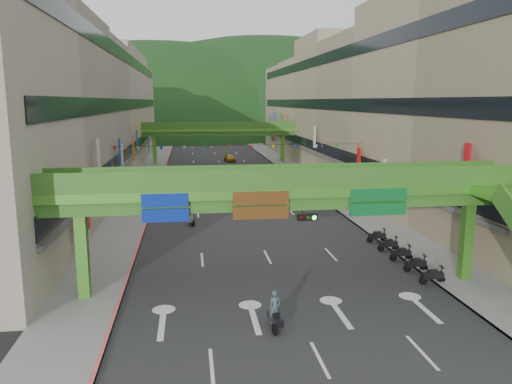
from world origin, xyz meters
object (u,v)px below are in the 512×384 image
at_px(car_yellow, 230,158).
at_px(pedestrian_red, 354,193).
at_px(car_silver, 189,190).
at_px(scooter_rider_near, 275,312).
at_px(scooter_rider_mid, 250,188).
at_px(overpass_near, 304,202).

bearing_deg(car_yellow, pedestrian_red, -81.77).
bearing_deg(car_silver, car_yellow, 83.05).
height_order(scooter_rider_near, car_yellow, scooter_rider_near).
relative_size(scooter_rider_mid, pedestrian_red, 1.23).
bearing_deg(scooter_rider_near, car_yellow, 87.17).
height_order(overpass_near, scooter_rider_near, overpass_near).
xyz_separation_m(car_silver, pedestrian_red, (17.55, -5.88, 0.22)).
bearing_deg(scooter_rider_mid, scooter_rider_near, -94.97).
bearing_deg(car_silver, pedestrian_red, -12.61).
relative_size(scooter_rider_near, car_silver, 0.47).
bearing_deg(car_yellow, scooter_rider_near, -99.86).
xyz_separation_m(scooter_rider_mid, car_yellow, (0.51, 34.55, -0.48)).
xyz_separation_m(overpass_near, car_silver, (-6.28, 30.39, -4.54)).
height_order(car_silver, pedestrian_red, pedestrian_red).
bearing_deg(scooter_rider_mid, pedestrian_red, -16.26).
bearing_deg(scooter_rider_mid, car_silver, 157.99).
relative_size(car_yellow, pedestrian_red, 2.18).
xyz_separation_m(scooter_rider_near, scooter_rider_mid, (2.79, 32.04, 0.26)).
height_order(scooter_rider_mid, car_silver, scooter_rider_mid).
distance_m(overpass_near, pedestrian_red, 27.31).
distance_m(overpass_near, scooter_rider_near, 6.58).
height_order(scooter_rider_near, car_silver, scooter_rider_near).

